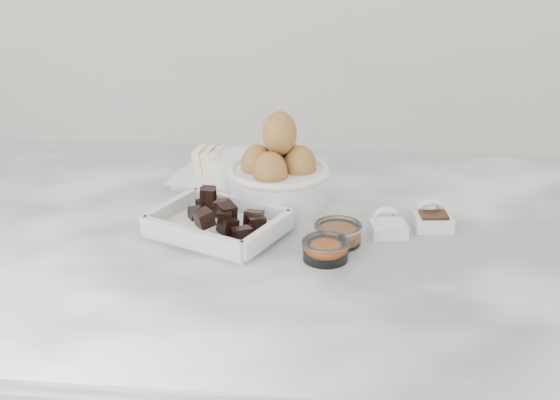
% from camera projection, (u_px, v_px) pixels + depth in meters
% --- Properties ---
extents(marble_slab, '(1.20, 0.80, 0.04)m').
position_uv_depth(marble_slab, '(265.00, 243.00, 1.19)').
color(marble_slab, white).
rests_on(marble_slab, cabinet).
extents(chocolate_dish, '(0.23, 0.21, 0.05)m').
position_uv_depth(chocolate_dish, '(217.00, 221.00, 1.16)').
color(chocolate_dish, white).
rests_on(chocolate_dish, marble_slab).
extents(butter_plate, '(0.17, 0.17, 0.06)m').
position_uv_depth(butter_plate, '(216.00, 171.00, 1.37)').
color(butter_plate, white).
rests_on(butter_plate, marble_slab).
extents(sugar_ramekin, '(0.10, 0.10, 0.06)m').
position_uv_depth(sugar_ramekin, '(236.00, 170.00, 1.34)').
color(sugar_ramekin, white).
rests_on(sugar_ramekin, marble_slab).
extents(egg_bowl, '(0.17, 0.17, 0.16)m').
position_uv_depth(egg_bowl, '(278.00, 176.00, 1.25)').
color(egg_bowl, white).
rests_on(egg_bowl, marble_slab).
extents(honey_bowl, '(0.07, 0.07, 0.03)m').
position_uv_depth(honey_bowl, '(338.00, 233.00, 1.14)').
color(honey_bowl, white).
rests_on(honey_bowl, marble_slab).
extents(zest_bowl, '(0.07, 0.07, 0.03)m').
position_uv_depth(zest_bowl, '(326.00, 249.00, 1.09)').
color(zest_bowl, white).
rests_on(zest_bowl, marble_slab).
extents(vanilla_spoon, '(0.06, 0.07, 0.04)m').
position_uv_depth(vanilla_spoon, '(432.00, 218.00, 1.19)').
color(vanilla_spoon, white).
rests_on(vanilla_spoon, marble_slab).
extents(salt_spoon, '(0.06, 0.07, 0.04)m').
position_uv_depth(salt_spoon, '(388.00, 225.00, 1.17)').
color(salt_spoon, white).
rests_on(salt_spoon, marble_slab).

